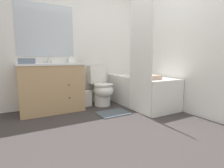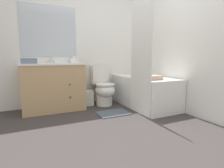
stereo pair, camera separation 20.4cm
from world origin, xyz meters
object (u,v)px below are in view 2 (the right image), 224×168
tissue_box (74,60)px  wastebasket (88,98)px  sink_faucet (51,61)px  vanity_cabinet (54,86)px  bath_mat (113,113)px  bath_towel_folded (152,78)px  hand_towel_folded (29,61)px  bathtub (143,91)px  toilet (104,88)px

tissue_box → wastebasket: bearing=-30.3°
sink_faucet → wastebasket: sink_faucet is taller
vanity_cabinet → bath_mat: bearing=-37.5°
vanity_cabinet → wastebasket: (0.64, 0.03, -0.28)m
tissue_box → bath_towel_folded: size_ratio=0.45×
hand_towel_folded → vanity_cabinet: bearing=18.0°
vanity_cabinet → sink_faucet: sink_faucet is taller
hand_towel_folded → bath_mat: bearing=-23.8°
wastebasket → tissue_box: 0.79m
bath_towel_folded → bath_mat: size_ratio=0.57×
bath_towel_folded → bath_mat: bearing=159.5°
sink_faucet → bathtub: 1.86m
sink_faucet → tissue_box: same height
sink_faucet → bath_mat: size_ratio=0.27×
toilet → bath_mat: size_ratio=1.50×
bathtub → tissue_box: (-1.22, 0.61, 0.61)m
toilet → wastebasket: toilet is taller
wastebasket → hand_towel_folded: (-1.01, -0.15, 0.74)m
wastebasket → tissue_box: bearing=149.7°
vanity_cabinet → bath_mat: (0.87, -0.67, -0.42)m
vanity_cabinet → tissue_box: 0.64m
vanity_cabinet → toilet: 0.95m
sink_faucet → wastebasket: size_ratio=0.48×
tissue_box → vanity_cabinet: bearing=-159.0°
tissue_box → bath_mat: 1.29m
vanity_cabinet → wastebasket: size_ratio=3.57×
vanity_cabinet → bath_mat: vanity_cabinet is taller
vanity_cabinet → toilet: bearing=-3.9°
toilet → wastebasket: bearing=162.9°
bathtub → wastebasket: size_ratio=4.88×
vanity_cabinet → tissue_box: tissue_box is taller
sink_faucet → bath_mat: (0.87, -0.87, -0.87)m
toilet → tissue_box: tissue_box is taller
bathtub → bath_towel_folded: (-0.16, -0.45, 0.32)m
bath_towel_folded → bath_mat: 0.89m
hand_towel_folded → bath_towel_folded: size_ratio=0.80×
wastebasket → bath_mat: bearing=-71.8°
bath_mat → wastebasket: bearing=108.2°
sink_faucet → toilet: bearing=-15.8°
sink_faucet → tissue_box: bearing=-6.1°
bathtub → bath_mat: size_ratio=2.78×
sink_faucet → bathtub: size_ratio=0.10×
sink_faucet → bath_towel_folded: bearing=-36.6°
vanity_cabinet → sink_faucet: bearing=90.0°
bathtub → tissue_box: bearing=153.4°
vanity_cabinet → bath_towel_folded: vanity_cabinet is taller
wastebasket → bath_mat: (0.23, -0.70, -0.14)m
vanity_cabinet → wastebasket: vanity_cabinet is taller
wastebasket → hand_towel_folded: bearing=-171.5°
toilet → bath_towel_folded: size_ratio=2.62×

